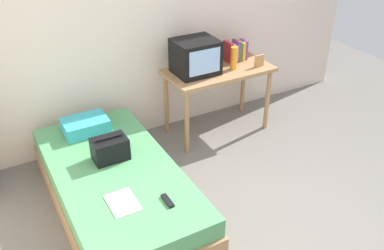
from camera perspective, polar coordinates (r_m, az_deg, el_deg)
name	(u,v)px	position (r m, az deg, el deg)	size (l,w,h in m)	color
ground_plane	(260,230)	(3.70, 9.20, -13.81)	(8.00, 8.00, 0.00)	slate
wall_back	(154,16)	(4.54, -5.16, 14.40)	(5.20, 0.10, 2.60)	beige
bed	(117,189)	(3.77, -10.07, -8.53)	(1.00, 2.00, 0.44)	#9E754C
desk	(218,77)	(4.65, 3.54, 6.46)	(1.16, 0.60, 0.76)	#9E754C
tv	(195,57)	(4.43, 0.47, 9.20)	(0.44, 0.39, 0.36)	black
water_bottle	(234,58)	(4.57, 5.66, 8.96)	(0.07, 0.07, 0.25)	orange
book_row	(235,51)	(4.81, 5.85, 9.90)	(0.24, 0.16, 0.23)	#B72D33
picture_frame	(259,61)	(4.69, 9.05, 8.55)	(0.11, 0.02, 0.13)	#B27F4C
pillow	(86,125)	(4.16, -14.15, -0.07)	(0.42, 0.30, 0.13)	#33A8B7
handbag	(110,149)	(3.71, -10.99, -3.17)	(0.30, 0.20, 0.23)	black
magazine	(123,203)	(3.28, -9.34, -10.27)	(0.21, 0.29, 0.01)	white
remote_dark	(167,201)	(3.25, -3.33, -10.14)	(0.04, 0.16, 0.02)	black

